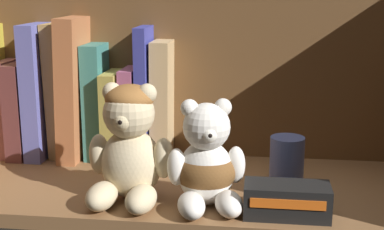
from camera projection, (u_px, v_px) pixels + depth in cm
name	position (u px, v px, depth cm)	size (l,w,h in cm)	color
shelf_board	(172.00, 189.00, 82.68)	(70.50, 28.60, 2.00)	brown
shelf_back_panel	(186.00, 76.00, 93.52)	(72.90, 1.20, 31.70)	brown
book_1	(12.00, 106.00, 96.13)	(2.21, 11.66, 16.45)	#8F4C4C
book_2	(27.00, 107.00, 95.79)	(2.89, 13.82, 16.26)	brown
book_3	(44.00, 89.00, 94.61)	(2.87, 13.82, 22.81)	#5A5DAB
book_4	(61.00, 89.00, 94.23)	(2.45, 9.37, 22.84)	tan
book_5	(78.00, 87.00, 93.70)	(3.24, 14.51, 23.92)	#AD633A
book_6	(99.00, 100.00, 93.79)	(3.05, 9.87, 19.48)	#387B73
book_7	(117.00, 113.00, 93.92)	(2.58, 12.91, 15.01)	#A59542
book_8	(133.00, 112.00, 93.50)	(2.32, 11.27, 15.58)	#A05278
book_9	(147.00, 93.00, 92.38)	(1.91, 10.90, 22.47)	#333690
book_10	(163.00, 100.00, 92.30)	(3.04, 9.13, 20.14)	tan
teddy_bear_larger	(129.00, 146.00, 74.39)	(11.94, 12.17, 16.31)	beige
teddy_bear_smaller	(206.00, 165.00, 72.79)	(11.14, 11.76, 14.63)	white
pillar_candle	(287.00, 162.00, 80.27)	(5.03, 5.03, 7.50)	#4C5B99
small_product_box	(287.00, 200.00, 70.15)	(11.00, 5.28, 4.31)	black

